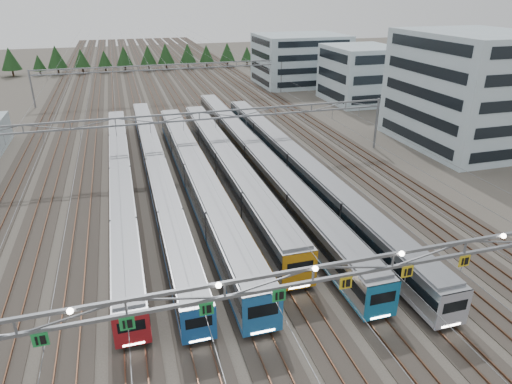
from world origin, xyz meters
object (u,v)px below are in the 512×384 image
object	(u,v)px
gantry_far	(164,71)
depot_bldg_mid	(360,74)
train_d	(227,165)
train_e	(254,156)
gantry_mid	(200,122)
train_c	(197,176)
depot_bldg_north	(300,60)
train_f	(297,165)
gantry_near	(313,279)
train_b	(156,169)
train_a	(121,178)
depot_bldg_south	(470,90)

from	to	relation	value
gantry_far	depot_bldg_mid	world-z (taller)	depot_bldg_mid
train_d	train_e	size ratio (longest dim) A/B	0.76
train_d	gantry_mid	bearing A→B (deg)	107.97
train_c	depot_bldg_north	world-z (taller)	depot_bldg_north
train_c	depot_bldg_north	size ratio (longest dim) A/B	2.49
train_f	gantry_far	bearing A→B (deg)	101.80
train_d	gantry_near	size ratio (longest dim) A/B	0.91
gantry_near	depot_bldg_north	bearing A→B (deg)	68.81
train_c	gantry_near	distance (m)	31.02
gantry_near	gantry_far	bearing A→B (deg)	89.97
train_d	depot_bldg_mid	size ratio (longest dim) A/B	3.22
depot_bldg_north	depot_bldg_mid	bearing A→B (deg)	-77.12
train_c	train_b	bearing A→B (deg)	131.95
train_a	train_c	xyz separation A→B (m)	(9.00, -2.88, 0.33)
train_a	gantry_mid	bearing A→B (deg)	30.70
train_f	depot_bldg_south	size ratio (longest dim) A/B	2.86
train_b	train_d	bearing A→B (deg)	-14.83
gantry_near	depot_bldg_north	distance (m)	100.81
gantry_near	depot_bldg_south	world-z (taller)	depot_bldg_south
train_b	train_f	bearing A→B (deg)	-13.39
gantry_mid	depot_bldg_south	bearing A→B (deg)	-2.83
train_c	train_d	bearing A→B (deg)	30.24
depot_bldg_north	train_c	bearing A→B (deg)	-121.35
depot_bldg_mid	train_b	bearing A→B (deg)	-143.87
train_f	depot_bldg_north	bearing A→B (deg)	68.15
depot_bldg_south	train_a	bearing A→B (deg)	-175.18
train_a	train_c	world-z (taller)	train_c
train_f	train_a	bearing A→B (deg)	174.52
gantry_near	depot_bldg_north	size ratio (longest dim) A/B	2.56
depot_bldg_south	train_b	bearing A→B (deg)	-177.18
train_e	train_f	bearing A→B (deg)	-46.05
gantry_far	depot_bldg_north	bearing A→B (deg)	13.70
train_f	train_e	bearing A→B (deg)	133.95
train_c	train_f	xyz separation A→B (m)	(13.50, 0.72, -0.19)
depot_bldg_south	depot_bldg_mid	world-z (taller)	depot_bldg_south
train_f	gantry_mid	distance (m)	14.95
depot_bldg_south	depot_bldg_north	bearing A→B (deg)	96.55
gantry_far	depot_bldg_mid	bearing A→B (deg)	-18.84
gantry_near	gantry_far	size ratio (longest dim) A/B	1.00
train_b	gantry_mid	distance (m)	9.29
train_a	train_b	distance (m)	4.98
train_a	depot_bldg_mid	size ratio (longest dim) A/B	3.61
train_a	depot_bldg_south	size ratio (longest dim) A/B	2.62
train_d	gantry_near	distance (m)	33.61
depot_bldg_north	gantry_far	bearing A→B (deg)	-166.30
train_b	gantry_near	bearing A→B (deg)	-79.33
gantry_mid	gantry_near	bearing A→B (deg)	-90.07
train_e	gantry_far	xyz separation A→B (m)	(-6.75, 49.17, 4.29)
depot_bldg_south	depot_bldg_north	size ratio (longest dim) A/B	1.00
gantry_far	depot_bldg_south	world-z (taller)	depot_bldg_south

